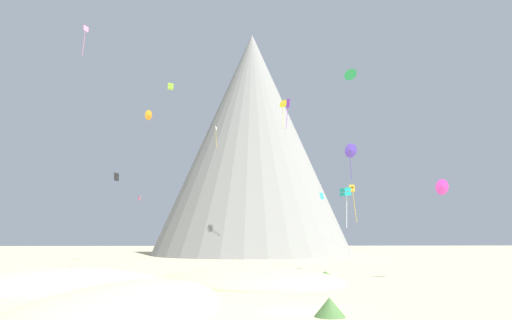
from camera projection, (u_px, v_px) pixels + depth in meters
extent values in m
plane|color=#CCBA8E|center=(300.00, 311.00, 28.76)|extent=(400.00, 400.00, 0.00)
ellipsoid|color=#CCBA8E|center=(251.00, 282.00, 46.80)|extent=(25.43, 24.81, 2.82)
ellipsoid|color=beige|center=(60.00, 289.00, 40.65)|extent=(22.04, 21.15, 3.64)
ellipsoid|color=beige|center=(123.00, 314.00, 27.62)|extent=(14.29, 28.67, 3.36)
cone|color=#668C4C|center=(148.00, 280.00, 44.89)|extent=(2.17, 2.17, 0.91)
cone|color=#477238|center=(325.00, 275.00, 51.04)|extent=(3.40, 3.40, 0.79)
cone|color=#477238|center=(330.00, 307.00, 26.88)|extent=(2.39, 2.39, 1.08)
cone|color=gray|center=(252.00, 141.00, 121.22)|extent=(61.11, 61.11, 58.02)
cone|color=gray|center=(244.00, 171.00, 122.86)|extent=(37.84, 37.84, 42.89)
cube|color=teal|center=(345.00, 194.00, 56.93)|extent=(1.35, 1.32, 0.58)
cube|color=teal|center=(345.00, 190.00, 57.01)|extent=(1.35, 1.32, 0.58)
cylinder|color=white|center=(347.00, 212.00, 56.59)|extent=(0.26, 0.24, 3.87)
cone|color=yellow|center=(284.00, 104.00, 91.19)|extent=(1.98, 1.79, 1.79)
cylinder|color=yellow|center=(283.00, 119.00, 90.70)|extent=(0.11, 0.09, 4.15)
cone|color=#5138B2|center=(351.00, 151.00, 70.95)|extent=(2.35, 1.61, 2.15)
cylinder|color=#5138B2|center=(351.00, 168.00, 70.50)|extent=(0.18, 0.40, 3.26)
cube|color=#E5668C|center=(139.00, 198.00, 71.22)|extent=(0.55, 0.94, 0.79)
cube|color=purple|center=(288.00, 103.00, 78.63)|extent=(0.65, 0.58, 1.56)
cylinder|color=purple|center=(287.00, 119.00, 78.19)|extent=(0.48, 0.52, 3.71)
cube|color=black|center=(116.00, 177.00, 88.33)|extent=(0.83, 0.98, 1.56)
cube|color=#8CD133|center=(171.00, 88.00, 86.24)|extent=(1.20, 1.16, 0.59)
cube|color=#8CD133|center=(171.00, 85.00, 86.32)|extent=(1.20, 1.16, 0.59)
cube|color=pink|center=(86.00, 29.00, 75.64)|extent=(0.63, 0.95, 1.05)
cylinder|color=pink|center=(84.00, 44.00, 75.22)|extent=(0.46, 0.52, 4.12)
cube|color=#33BCDB|center=(322.00, 196.00, 82.40)|extent=(0.83, 0.44, 1.25)
cone|color=orange|center=(149.00, 115.00, 66.01)|extent=(1.21, 1.50, 1.44)
cone|color=#D1339E|center=(443.00, 187.00, 50.78)|extent=(1.79, 0.91, 1.73)
cube|color=gold|center=(352.00, 190.00, 63.64)|extent=(0.93, 0.97, 0.53)
cube|color=gold|center=(352.00, 187.00, 63.71)|extent=(0.93, 0.97, 0.53)
cylinder|color=gold|center=(355.00, 207.00, 63.29)|extent=(0.66, 0.53, 4.19)
cone|color=green|center=(351.00, 75.00, 80.52)|extent=(2.33, 2.05, 2.28)
cone|color=white|center=(216.00, 128.00, 90.46)|extent=(0.65, 1.25, 1.23)
cylinder|color=gold|center=(216.00, 139.00, 90.10)|extent=(0.25, 0.24, 3.19)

